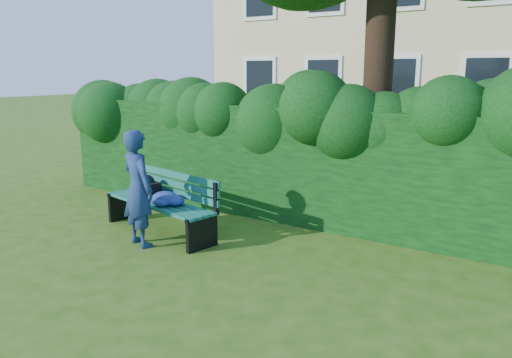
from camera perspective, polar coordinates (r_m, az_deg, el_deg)
The scene contains 4 objects.
ground at distance 6.36m, azimuth -3.01°, elevation -9.36°, with size 80.00×80.00×0.00m, color #2E540F.
hedge at distance 7.93m, azimuth 6.36°, elevation 1.71°, with size 10.00×1.00×1.80m.
park_bench at distance 7.44m, azimuth -10.90°, elevation -2.25°, with size 2.14×0.95×0.89m.
man_reading at distance 6.89m, azimuth -13.31°, elevation -1.06°, with size 0.58×0.38×1.59m, color navy.
Camera 1 is at (3.52, -4.76, 2.35)m, focal length 35.00 mm.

